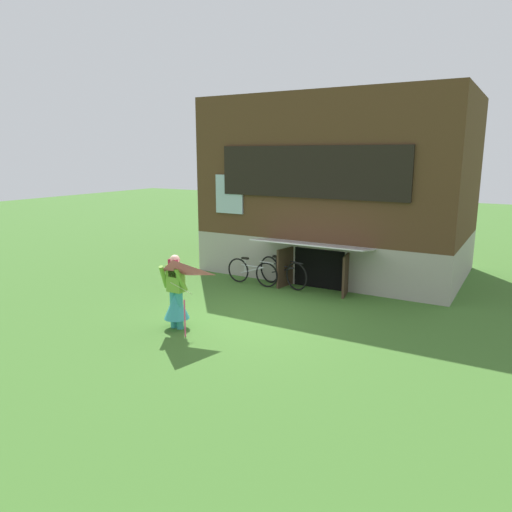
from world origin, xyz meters
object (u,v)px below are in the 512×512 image
Objects in this scene: bicycle_silver at (252,272)px; person at (176,298)px; bicycle_black at (283,272)px; kite at (173,281)px.

person is at bearing -81.40° from bicycle_silver.
bicycle_black is (0.44, 3.93, -0.26)m from person.
person is 0.91× the size of bicycle_black.
bicycle_black reaches higher than bicycle_silver.
bicycle_black is 0.85m from bicycle_silver.
person is 1.07× the size of kite.
bicycle_black is 1.05× the size of bicycle_silver.
person is 0.89m from kite.
bicycle_black is at bearing 21.40° from bicycle_silver.
kite is (0.42, -0.56, 0.55)m from person.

